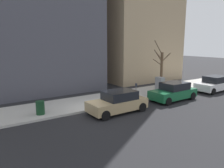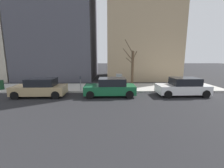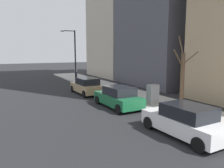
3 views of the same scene
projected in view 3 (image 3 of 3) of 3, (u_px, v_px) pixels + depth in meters
The scene contains 12 objects.
ground_plane at pixel (95, 91), 22.00m from camera, with size 120.00×120.00×0.00m, color #232326.
sidewalk at pixel (112, 89), 22.92m from camera, with size 4.00×36.00×0.15m, color #B2AFA8.
parked_car_white at pixel (185, 121), 10.18m from camera, with size 2.00×4.24×1.52m.
parked_car_green at pixel (118, 97), 15.51m from camera, with size 1.99×4.23×1.52m.
parked_car_tan at pixel (87, 86), 20.54m from camera, with size 2.00×4.24×1.52m.
parking_meter at pixel (118, 87), 18.64m from camera, with size 0.14×0.10×1.35m.
utility_box at pixel (153, 95), 15.86m from camera, with size 0.83×0.61×1.43m.
streetlamp at pixel (73, 51), 28.08m from camera, with size 1.97×0.32×6.50m.
bare_tree at pixel (182, 77), 14.98m from camera, with size 2.10×1.35×4.91m.
trash_bin at pixel (89, 80), 25.70m from camera, with size 0.56×0.56×0.90m, color #14381E.
pedestrian_near_meter at pixel (76, 71), 32.17m from camera, with size 0.37×0.36×1.66m.
office_tower_right at pixel (125, 33), 35.61m from camera, with size 9.85×9.85×14.03m, color #BCB29E.
Camera 3 is at (-8.64, -19.93, 3.93)m, focal length 35.00 mm.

